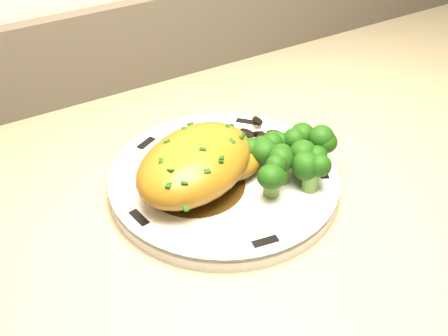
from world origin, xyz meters
TOP-DOWN VIEW (x-y plane):
  - plate at (-0.05, 1.73)m, footprint 0.26×0.26m
  - rim_accent_0 at (0.02, 1.81)m, footprint 0.02×0.02m
  - rim_accent_1 at (-0.10, 1.83)m, footprint 0.03×0.02m
  - rim_accent_2 at (-0.16, 1.71)m, footprint 0.01×0.03m
  - rim_accent_3 at (-0.07, 1.62)m, footprint 0.03×0.01m
  - rim_accent_4 at (0.04, 1.68)m, footprint 0.02×0.03m
  - gravy_pool at (-0.09, 1.73)m, footprint 0.10×0.10m
  - chicken_breast at (-0.08, 1.73)m, footprint 0.18×0.15m
  - mushroom_pile at (-0.00, 1.77)m, footprint 0.08×0.06m
  - broccoli_florets at (0.01, 1.70)m, footprint 0.10×0.09m

SIDE VIEW (x-z plane):
  - plate at x=-0.05m, z-range 0.87..0.88m
  - rim_accent_0 at x=0.02m, z-range 0.88..0.88m
  - rim_accent_1 at x=-0.10m, z-range 0.88..0.88m
  - rim_accent_2 at x=-0.16m, z-range 0.88..0.88m
  - rim_accent_3 at x=-0.07m, z-range 0.88..0.88m
  - rim_accent_4 at x=0.04m, z-range 0.88..0.88m
  - gravy_pool at x=-0.09m, z-range 0.88..0.88m
  - mushroom_pile at x=0.00m, z-range 0.87..0.90m
  - broccoli_florets at x=0.01m, z-range 0.88..0.92m
  - chicken_breast at x=-0.08m, z-range 0.88..0.94m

